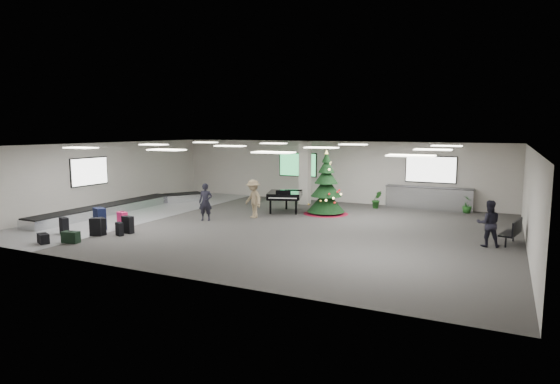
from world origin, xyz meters
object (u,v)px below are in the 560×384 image
at_px(traveler_a, 206,202).
at_px(traveler_b, 253,199).
at_px(grand_piano, 285,195).
at_px(baggage_carousel, 124,206).
at_px(pink_suitcase, 122,221).
at_px(christmas_tree, 326,192).
at_px(bench, 513,231).
at_px(potted_plant_left, 377,200).
at_px(traveler_bench, 489,224).
at_px(potted_plant_right, 467,205).
at_px(service_counter, 429,198).

bearing_deg(traveler_a, traveler_b, 23.76).
bearing_deg(grand_piano, baggage_carousel, -175.05).
xyz_separation_m(pink_suitcase, grand_piano, (4.01, 6.15, 0.45)).
xyz_separation_m(pink_suitcase, christmas_tree, (5.91, 6.52, 0.66)).
xyz_separation_m(christmas_tree, grand_piano, (-1.90, -0.37, -0.22)).
bearing_deg(bench, pink_suitcase, -151.82).
xyz_separation_m(grand_piano, potted_plant_left, (3.61, 2.86, -0.35)).
height_order(traveler_bench, potted_plant_right, traveler_bench).
bearing_deg(pink_suitcase, service_counter, 62.53).
bearing_deg(potted_plant_left, potted_plant_right, 7.15).
relative_size(bench, potted_plant_left, 1.64).
bearing_deg(potted_plant_right, baggage_carousel, -156.18).
relative_size(baggage_carousel, service_counter, 2.40).
bearing_deg(potted_plant_right, pink_suitcase, -140.81).
distance_m(pink_suitcase, traveler_b, 5.46).
relative_size(bench, traveler_b, 0.85).
distance_m(pink_suitcase, potted_plant_right, 15.07).
bearing_deg(potted_plant_right, potted_plant_left, -172.85).
bearing_deg(grand_piano, pink_suitcase, -142.08).
relative_size(baggage_carousel, potted_plant_left, 11.29).
distance_m(baggage_carousel, potted_plant_left, 12.09).
bearing_deg(bench, traveler_a, -162.79).
xyz_separation_m(service_counter, christmas_tree, (-4.02, -3.29, 0.45)).
distance_m(baggage_carousel, christmas_tree, 9.50).
height_order(service_counter, christmas_tree, christmas_tree).
bearing_deg(traveler_a, grand_piano, 38.21).
bearing_deg(traveler_bench, christmas_tree, -38.95).
relative_size(christmas_tree, potted_plant_left, 3.39).
bearing_deg(bench, christmas_tree, 172.85).
bearing_deg(pink_suitcase, traveler_a, 74.21).
bearing_deg(pink_suitcase, traveler_b, 69.15).
xyz_separation_m(traveler_a, traveler_b, (1.51, 1.40, 0.04)).
bearing_deg(traveler_b, traveler_a, -108.33).
distance_m(baggage_carousel, potted_plant_right, 15.95).
relative_size(christmas_tree, traveler_bench, 1.90).
height_order(traveler_a, traveler_b, traveler_b).
distance_m(baggage_carousel, service_counter, 14.50).
xyz_separation_m(pink_suitcase, traveler_bench, (12.78, 3.18, 0.43)).
bearing_deg(potted_plant_left, bench, -41.35).
height_order(grand_piano, bench, grand_piano).
distance_m(baggage_carousel, bench, 16.45).
distance_m(service_counter, pink_suitcase, 13.96).
bearing_deg(service_counter, christmas_tree, -140.67).
height_order(pink_suitcase, traveler_b, traveler_b).
height_order(service_counter, grand_piano, grand_piano).
distance_m(service_counter, potted_plant_right, 1.78).
xyz_separation_m(baggage_carousel, bench, (16.43, 0.74, 0.27)).
distance_m(traveler_a, potted_plant_right, 11.86).
distance_m(pink_suitcase, potted_plant_left, 11.80).
bearing_deg(pink_suitcase, christmas_tree, 65.67).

